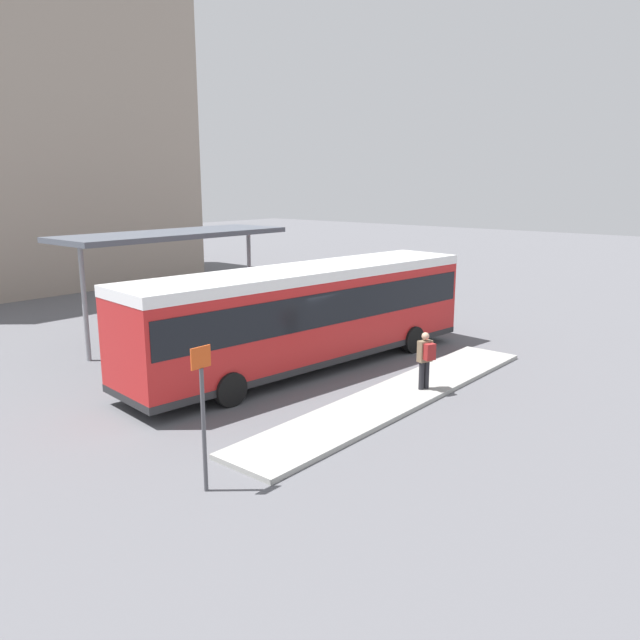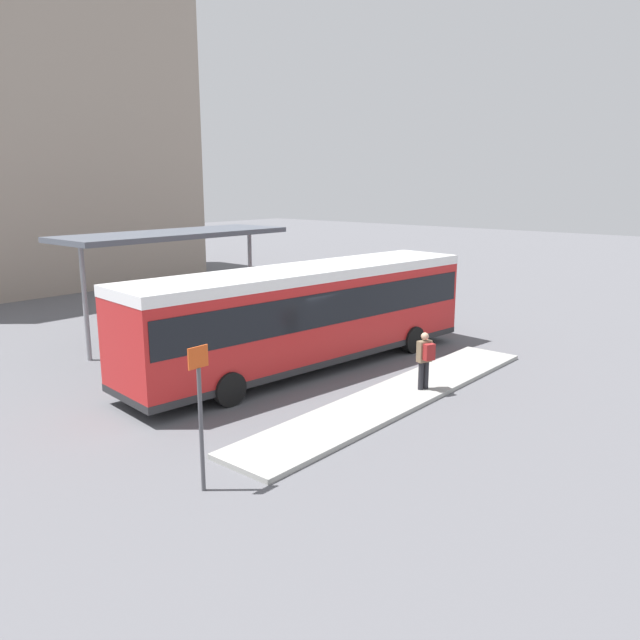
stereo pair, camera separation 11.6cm
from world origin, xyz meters
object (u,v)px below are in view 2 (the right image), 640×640
bicycle_blue (381,295)px  potted_planter_near_shelter (284,318)px  city_bus (307,310)px  bicycle_yellow (406,300)px  pedestrian_waiting (425,357)px  platform_sign (200,412)px  bicycle_red (394,297)px

bicycle_blue → potted_planter_near_shelter: potted_planter_near_shelter is taller
city_bus → bicycle_yellow: city_bus is taller
bicycle_blue → pedestrian_waiting: bearing=138.5°
city_bus → platform_sign: size_ratio=4.43×
bicycle_yellow → potted_planter_near_shelter: (-7.92, 0.29, 0.41)m
city_bus → bicycle_red: (10.46, 3.78, -1.50)m
pedestrian_waiting → bicycle_red: size_ratio=1.00×
pedestrian_waiting → platform_sign: platform_sign is taller
pedestrian_waiting → bicycle_blue: pedestrian_waiting is taller
city_bus → potted_planter_near_shelter: 4.11m
bicycle_red → bicycle_yellow: bearing=162.0°
city_bus → platform_sign: (-7.26, -3.84, -0.29)m
pedestrian_waiting → bicycle_yellow: bearing=-34.3°
city_bus → bicycle_yellow: size_ratio=8.06×
bicycle_yellow → platform_sign: bearing=118.4°
pedestrian_waiting → potted_planter_near_shelter: (2.09, 7.31, -0.28)m
bicycle_red → potted_planter_near_shelter: size_ratio=1.10×
bicycle_red → platform_sign: (-17.72, -7.62, 1.21)m
city_bus → bicycle_red: bearing=26.0°
pedestrian_waiting → bicycle_yellow: 12.24m
bicycle_yellow → bicycle_red: bicycle_red is taller
bicycle_red → potted_planter_near_shelter: (-8.16, -0.55, 0.40)m
bicycle_red → bicycle_blue: size_ratio=0.96×
pedestrian_waiting → potted_planter_near_shelter: bearing=4.8°
pedestrian_waiting → potted_planter_near_shelter: pedestrian_waiting is taller
pedestrian_waiting → bicycle_blue: size_ratio=0.96×
bicycle_blue → city_bus: bearing=122.0°
bicycle_blue → bicycle_yellow: bearing=177.8°
pedestrian_waiting → city_bus: bearing=23.6°
bicycle_yellow → potted_planter_near_shelter: potted_planter_near_shelter is taller
bicycle_red → bicycle_blue: 0.84m
pedestrian_waiting → bicycle_blue: 13.52m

